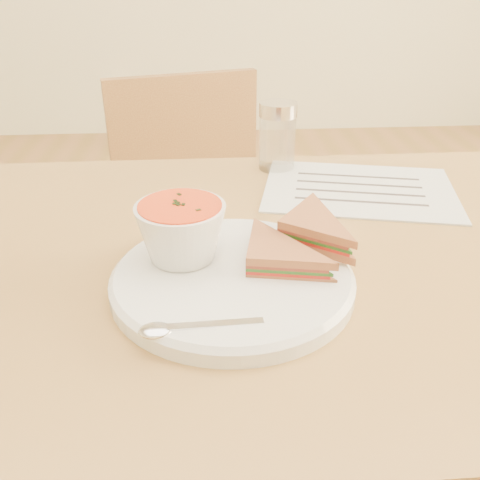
{
  "coord_description": "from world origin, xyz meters",
  "views": [
    {
      "loc": [
        -0.11,
        -0.6,
        1.09
      ],
      "look_at": [
        -0.07,
        -0.07,
        0.8
      ],
      "focal_mm": 40.0,
      "sensor_mm": 36.0,
      "label": 1
    }
  ],
  "objects_px": {
    "dining_table": "(281,448)",
    "soup_bowl": "(181,234)",
    "chair_far": "(207,261)",
    "plate": "(233,281)",
    "condiment_shaker": "(277,136)"
  },
  "relations": [
    {
      "from": "chair_far",
      "to": "condiment_shaker",
      "type": "relative_size",
      "value": 7.17
    },
    {
      "from": "soup_bowl",
      "to": "condiment_shaker",
      "type": "bearing_deg",
      "value": 65.3
    },
    {
      "from": "chair_far",
      "to": "soup_bowl",
      "type": "distance_m",
      "value": 0.7
    },
    {
      "from": "chair_far",
      "to": "dining_table",
      "type": "bearing_deg",
      "value": 86.09
    },
    {
      "from": "dining_table",
      "to": "chair_far",
      "type": "relative_size",
      "value": 1.2
    },
    {
      "from": "dining_table",
      "to": "condiment_shaker",
      "type": "xyz_separation_m",
      "value": [
        0.02,
        0.29,
        0.43
      ]
    },
    {
      "from": "plate",
      "to": "condiment_shaker",
      "type": "bearing_deg",
      "value": 75.1
    },
    {
      "from": "dining_table",
      "to": "condiment_shaker",
      "type": "relative_size",
      "value": 8.58
    },
    {
      "from": "chair_far",
      "to": "soup_bowl",
      "type": "height_order",
      "value": "soup_bowl"
    },
    {
      "from": "soup_bowl",
      "to": "condiment_shaker",
      "type": "height_order",
      "value": "condiment_shaker"
    },
    {
      "from": "plate",
      "to": "condiment_shaker",
      "type": "xyz_separation_m",
      "value": [
        0.1,
        0.38,
        0.05
      ]
    },
    {
      "from": "chair_far",
      "to": "plate",
      "type": "relative_size",
      "value": 3.02
    },
    {
      "from": "soup_bowl",
      "to": "chair_far",
      "type": "bearing_deg",
      "value": 87.33
    },
    {
      "from": "dining_table",
      "to": "soup_bowl",
      "type": "relative_size",
      "value": 9.61
    },
    {
      "from": "plate",
      "to": "soup_bowl",
      "type": "distance_m",
      "value": 0.08
    }
  ]
}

